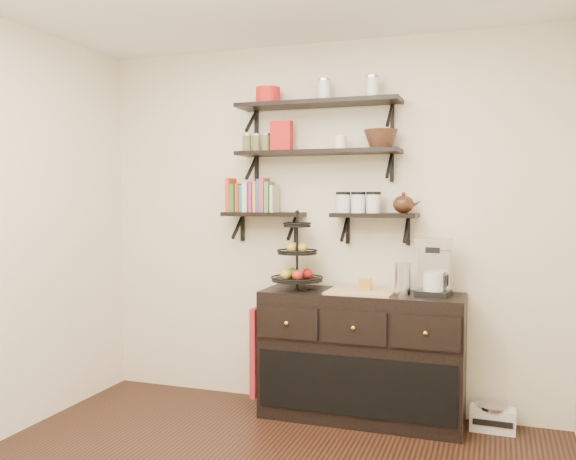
{
  "coord_description": "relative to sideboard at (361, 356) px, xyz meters",
  "views": [
    {
      "loc": [
        1.24,
        -2.63,
        1.56
      ],
      "look_at": [
        -0.06,
        1.15,
        1.35
      ],
      "focal_mm": 38.0,
      "sensor_mm": 36.0,
      "label": 1
    }
  ],
  "objects": [
    {
      "name": "sideboard",
      "position": [
        0.0,
        0.0,
        0.0
      ],
      "size": [
        1.4,
        0.5,
        0.92
      ],
      "color": "black",
      "rests_on": "floor"
    },
    {
      "name": "teapot",
      "position": [
        0.27,
        0.12,
        1.07
      ],
      "size": [
        0.23,
        0.19,
        0.15
      ],
      "primitive_type": null,
      "rotation": [
        0.0,
        0.0,
        0.23
      ],
      "color": "#381F10",
      "rests_on": "shelf_low_right"
    },
    {
      "name": "recipe_box",
      "position": [
        -0.63,
        0.1,
        1.56
      ],
      "size": [
        0.16,
        0.07,
        0.22
      ],
      "primitive_type": "cube",
      "rotation": [
        0.0,
        0.0,
        -0.07
      ],
      "color": "red",
      "rests_on": "shelf_mid"
    },
    {
      "name": "radio",
      "position": [
        0.88,
        0.07,
        -0.37
      ],
      "size": [
        0.29,
        0.2,
        0.18
      ],
      "rotation": [
        0.0,
        0.0,
        -0.02
      ],
      "color": "silver",
      "rests_on": "floor"
    },
    {
      "name": "shelf_top",
      "position": [
        -0.35,
        0.1,
        1.78
      ],
      "size": [
        1.2,
        0.27,
        0.23
      ],
      "color": "black",
      "rests_on": "back_wall"
    },
    {
      "name": "candle",
      "position": [
        0.03,
        0.0,
        0.5
      ],
      "size": [
        0.08,
        0.08,
        0.08
      ],
      "primitive_type": "cube",
      "color": "#AB7427",
      "rests_on": "sideboard"
    },
    {
      "name": "ramekins",
      "position": [
        -0.18,
        0.1,
        1.5
      ],
      "size": [
        0.09,
        0.09,
        0.1
      ],
      "primitive_type": "cylinder",
      "color": "white",
      "rests_on": "shelf_mid"
    },
    {
      "name": "shelf_low_left",
      "position": [
        -0.77,
        0.12,
        0.98
      ],
      "size": [
        0.6,
        0.25,
        0.23
      ],
      "color": "black",
      "rests_on": "back_wall"
    },
    {
      "name": "shelf_mid",
      "position": [
        -0.35,
        0.1,
        1.43
      ],
      "size": [
        1.2,
        0.27,
        0.23
      ],
      "color": "black",
      "rests_on": "back_wall"
    },
    {
      "name": "coffee_maker",
      "position": [
        0.49,
        0.03,
        0.63
      ],
      "size": [
        0.24,
        0.23,
        0.39
      ],
      "rotation": [
        0.0,
        0.0,
        -0.17
      ],
      "color": "black",
      "rests_on": "sideboard"
    },
    {
      "name": "walnut_bowl",
      "position": [
        0.11,
        0.1,
        1.51
      ],
      "size": [
        0.24,
        0.24,
        0.13
      ],
      "primitive_type": null,
      "color": "black",
      "rests_on": "shelf_mid"
    },
    {
      "name": "fruit_stand",
      "position": [
        -0.47,
        0.0,
        0.63
      ],
      "size": [
        0.37,
        0.37,
        0.54
      ],
      "rotation": [
        0.0,
        0.0,
        0.3
      ],
      "color": "black",
      "rests_on": "sideboard"
    },
    {
      "name": "red_pot",
      "position": [
        -0.73,
        0.1,
        1.86
      ],
      "size": [
        0.18,
        0.18,
        0.12
      ],
      "primitive_type": "cylinder",
      "color": "red",
      "rests_on": "shelf_top"
    },
    {
      "name": "thermal_carafe",
      "position": [
        0.29,
        -0.02,
        0.56
      ],
      "size": [
        0.11,
        0.11,
        0.22
      ],
      "primitive_type": "cylinder",
      "color": "silver",
      "rests_on": "sideboard"
    },
    {
      "name": "cookbooks",
      "position": [
        -0.84,
        0.12,
        1.11
      ],
      "size": [
        0.4,
        0.15,
        0.26
      ],
      "color": "red",
      "rests_on": "shelf_low_left"
    },
    {
      "name": "apron",
      "position": [
        -0.73,
        -0.1,
        0.0
      ],
      "size": [
        0.04,
        0.27,
        0.64
      ],
      "primitive_type": "cube",
      "color": "maroon",
      "rests_on": "sideboard"
    },
    {
      "name": "shelf_low_right",
      "position": [
        0.07,
        0.12,
        0.98
      ],
      "size": [
        0.6,
        0.25,
        0.23
      ],
      "color": "black",
      "rests_on": "back_wall"
    },
    {
      "name": "glass_canisters",
      "position": [
        -0.05,
        0.12,
        1.06
      ],
      "size": [
        0.32,
        0.1,
        0.13
      ],
      "color": "silver",
      "rests_on": "shelf_low_right"
    },
    {
      "name": "back_wall",
      "position": [
        -0.35,
        0.24,
        0.9
      ],
      "size": [
        3.5,
        0.02,
        2.7
      ],
      "primitive_type": "cube",
      "color": "#EFE6CA",
      "rests_on": "ground"
    }
  ]
}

